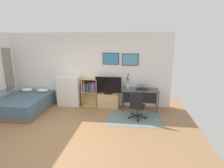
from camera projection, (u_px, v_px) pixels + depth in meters
ground_plane at (66, 135)px, 4.68m from camera, size 7.20×7.20×0.00m
wall_back_with_posters at (89, 69)px, 6.70m from camera, size 6.12×0.09×2.70m
area_rug at (134, 118)px, 5.68m from camera, size 1.70×1.20×0.01m
bed at (25, 104)px, 6.24m from camera, size 1.49×1.93×0.64m
dresser at (69, 91)px, 6.71m from camera, size 0.82×0.46×1.13m
bookshelf at (90, 89)px, 6.65m from camera, size 0.56×0.30×1.04m
tv_stand at (108, 100)px, 6.61m from camera, size 0.76×0.41×0.51m
television at (108, 85)px, 6.46m from camera, size 0.95×0.16×0.64m
desk at (140, 93)px, 6.36m from camera, size 1.26×0.61×0.74m
office_chair at (137, 105)px, 5.53m from camera, size 0.58×0.57×0.86m
laptop at (142, 87)px, 6.30m from camera, size 0.44×0.46×0.17m
computer_mouse at (149, 90)px, 6.18m from camera, size 0.06×0.10×0.03m
bamboo_vase at (128, 82)px, 6.46m from camera, size 0.11×0.11×0.52m
wine_glass at (129, 86)px, 6.24m from camera, size 0.07×0.07×0.18m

